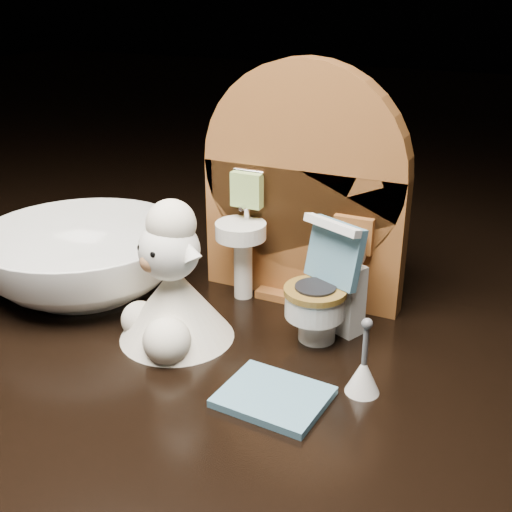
% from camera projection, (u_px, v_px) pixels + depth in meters
% --- Properties ---
extents(backdrop_panel, '(0.13, 0.05, 0.15)m').
position_uv_depth(backdrop_panel, '(301.00, 199.00, 0.40)').
color(backdrop_panel, brown).
rests_on(backdrop_panel, ground).
extents(toy_toilet, '(0.04, 0.05, 0.07)m').
position_uv_depth(toy_toilet, '(326.00, 295.00, 0.36)').
color(toy_toilet, white).
rests_on(toy_toilet, ground).
extents(bath_mat, '(0.05, 0.05, 0.00)m').
position_uv_depth(bath_mat, '(274.00, 397.00, 0.32)').
color(bath_mat, teal).
rests_on(bath_mat, ground).
extents(toilet_brush, '(0.02, 0.02, 0.04)m').
position_uv_depth(toilet_brush, '(363.00, 373.00, 0.32)').
color(toilet_brush, white).
rests_on(toilet_brush, ground).
extents(plush_lamb, '(0.07, 0.07, 0.09)m').
position_uv_depth(plush_lamb, '(172.00, 292.00, 0.36)').
color(plush_lamb, white).
rests_on(plush_lamb, ground).
extents(ceramic_bowl, '(0.16, 0.16, 0.04)m').
position_uv_depth(ceramic_bowl, '(84.00, 260.00, 0.42)').
color(ceramic_bowl, white).
rests_on(ceramic_bowl, ground).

